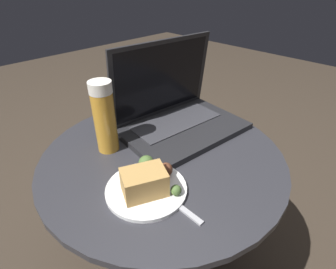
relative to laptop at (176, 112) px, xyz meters
name	(u,v)px	position (x,y,z in m)	size (l,w,h in m)	color
ground_plane	(164,262)	(-0.13, -0.07, -0.56)	(6.00, 6.00, 0.00)	#382D23
table	(163,189)	(-0.13, -0.07, -0.19)	(0.66, 0.66, 0.51)	#515156
laptop	(176,112)	(0.00, 0.00, 0.00)	(0.39, 0.29, 0.26)	#232326
beer_glass	(104,117)	(-0.22, 0.05, 0.05)	(0.06, 0.06, 0.20)	gold
snack_plate	(147,183)	(-0.25, -0.15, -0.03)	(0.19, 0.19, 0.07)	white
fork	(169,198)	(-0.24, -0.20, -0.05)	(0.02, 0.16, 0.00)	#B2B2B7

